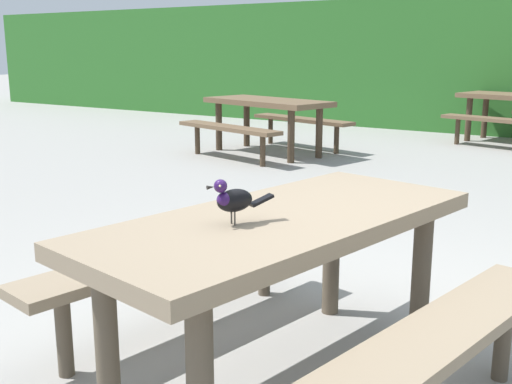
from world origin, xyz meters
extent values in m
plane|color=gray|center=(0.00, 0.00, 0.00)|extent=(60.00, 60.00, 0.00)
cube|color=#84725B|center=(-0.31, -0.30, 0.70)|extent=(1.07, 1.91, 0.07)
cylinder|color=brown|center=(-0.70, -0.94, 0.33)|extent=(0.09, 0.09, 0.67)
cylinder|color=brown|center=(-0.45, 0.44, 0.33)|extent=(0.09, 0.09, 0.67)
cylinder|color=brown|center=(0.07, 0.35, 0.33)|extent=(0.09, 0.09, 0.67)
cube|color=#84725B|center=(-1.00, -0.17, 0.41)|extent=(0.58, 1.73, 0.05)
cylinder|color=brown|center=(-1.12, -0.80, 0.20)|extent=(0.07, 0.07, 0.39)
cylinder|color=brown|center=(-0.89, 0.46, 0.20)|extent=(0.07, 0.07, 0.39)
cube|color=#84725B|center=(0.37, -0.42, 0.41)|extent=(0.58, 1.73, 0.05)
cylinder|color=brown|center=(0.49, 0.21, 0.20)|extent=(0.07, 0.07, 0.39)
ellipsoid|color=black|center=(-0.39, -0.53, 0.84)|extent=(0.13, 0.17, 0.09)
ellipsoid|color=#2D144C|center=(-0.41, -0.57, 0.84)|extent=(0.08, 0.09, 0.06)
sphere|color=#2D144C|center=(-0.42, -0.59, 0.90)|extent=(0.05, 0.05, 0.05)
sphere|color=#EAE08C|center=(-0.41, -0.61, 0.90)|extent=(0.01, 0.01, 0.01)
sphere|color=#EAE08C|center=(-0.44, -0.59, 0.90)|extent=(0.01, 0.01, 0.01)
cone|color=black|center=(-0.44, -0.62, 0.90)|extent=(0.03, 0.03, 0.02)
cube|color=black|center=(-0.34, -0.43, 0.82)|extent=(0.08, 0.10, 0.04)
cylinder|color=#47423D|center=(-0.38, -0.55, 0.77)|extent=(0.01, 0.01, 0.05)
cylinder|color=#47423D|center=(-0.41, -0.53, 0.77)|extent=(0.01, 0.01, 0.05)
cylinder|color=#423324|center=(-1.60, 7.46, 0.33)|extent=(0.09, 0.09, 0.67)
cylinder|color=#423324|center=(-1.48, 7.98, 0.33)|extent=(0.09, 0.09, 0.67)
cube|color=brown|center=(-1.01, 6.88, 0.41)|extent=(1.73, 0.65, 0.05)
cylinder|color=#423324|center=(-1.63, 7.02, 0.20)|extent=(0.07, 0.07, 0.39)
cylinder|color=#423324|center=(-1.32, 8.39, 0.20)|extent=(0.07, 0.07, 0.39)
cube|color=brown|center=(-3.56, 4.72, 0.70)|extent=(1.93, 1.16, 0.07)
cylinder|color=#423324|center=(-2.94, 4.30, 0.33)|extent=(0.09, 0.09, 0.67)
cylinder|color=#423324|center=(-2.81, 4.82, 0.33)|extent=(0.09, 0.09, 0.67)
cylinder|color=#423324|center=(-4.30, 4.62, 0.33)|extent=(0.09, 0.09, 0.67)
cylinder|color=#423324|center=(-4.18, 5.14, 0.33)|extent=(0.09, 0.09, 0.67)
cube|color=brown|center=(-3.72, 4.04, 0.41)|extent=(1.73, 0.67, 0.05)
cylinder|color=#423324|center=(-3.10, 3.89, 0.20)|extent=(0.07, 0.07, 0.39)
cylinder|color=#423324|center=(-4.34, 4.19, 0.20)|extent=(0.07, 0.07, 0.39)
cube|color=brown|center=(-3.40, 5.40, 0.41)|extent=(1.73, 0.67, 0.05)
cylinder|color=#423324|center=(-2.77, 5.25, 0.20)|extent=(0.07, 0.07, 0.39)
cylinder|color=#423324|center=(-4.02, 5.55, 0.20)|extent=(0.07, 0.07, 0.39)
camera|label=1|loc=(0.96, -2.44, 1.41)|focal=43.91mm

